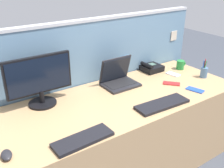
% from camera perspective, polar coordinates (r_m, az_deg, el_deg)
% --- Properties ---
extents(desk, '(2.16, 0.80, 0.72)m').
position_cam_1_polar(desk, '(2.27, 0.73, -11.50)').
color(desk, tan).
rests_on(desk, ground_plane).
extents(cubicle_divider, '(2.40, 0.08, 1.28)m').
position_cam_1_polar(cubicle_divider, '(2.45, -5.18, -0.98)').
color(cubicle_divider, '#6084A3').
rests_on(cubicle_divider, ground_plane).
extents(desktop_monitor, '(0.50, 0.21, 0.38)m').
position_cam_1_polar(desktop_monitor, '(2.01, -15.50, 1.09)').
color(desktop_monitor, black).
rests_on(desktop_monitor, desk).
extents(laptop, '(0.30, 0.24, 0.25)m').
position_cam_1_polar(laptop, '(2.32, 1.36, 1.35)').
color(laptop, '#232328').
rests_on(laptop, desk).
extents(desk_phone, '(0.19, 0.17, 0.09)m').
position_cam_1_polar(desk_phone, '(2.66, 8.51, 3.50)').
color(desk_phone, black).
rests_on(desk_phone, desk).
extents(keyboard_main, '(0.38, 0.15, 0.02)m').
position_cam_1_polar(keyboard_main, '(1.64, -6.30, -11.84)').
color(keyboard_main, black).
rests_on(keyboard_main, desk).
extents(keyboard_spare, '(0.44, 0.17, 0.02)m').
position_cam_1_polar(keyboard_spare, '(2.03, 10.83, -4.31)').
color(keyboard_spare, black).
rests_on(keyboard_spare, desk).
extents(computer_mouse_right_hand, '(0.07, 0.11, 0.03)m').
position_cam_1_polar(computer_mouse_right_hand, '(1.62, -21.93, -14.09)').
color(computer_mouse_right_hand, '#232328').
rests_on(computer_mouse_right_hand, desk).
extents(pen_cup, '(0.06, 0.06, 0.18)m').
position_cam_1_polar(pen_cup, '(2.62, 19.32, 2.45)').
color(pen_cup, '#4C7093').
rests_on(pen_cup, desk).
extents(cell_phone_red_case, '(0.15, 0.16, 0.01)m').
position_cam_1_polar(cell_phone_red_case, '(2.41, 12.77, 0.11)').
color(cell_phone_red_case, '#B22323').
rests_on(cell_phone_red_case, desk).
extents(cell_phone_white_slab, '(0.09, 0.14, 0.01)m').
position_cam_1_polar(cell_phone_white_slab, '(2.62, 13.12, 2.10)').
color(cell_phone_white_slab, silver).
rests_on(cell_phone_white_slab, desk).
extents(cell_phone_blue_case, '(0.11, 0.16, 0.01)m').
position_cam_1_polar(cell_phone_blue_case, '(2.34, 17.56, -1.21)').
color(cell_phone_blue_case, blue).
rests_on(cell_phone_blue_case, desk).
extents(coffee_mug, '(0.11, 0.08, 0.09)m').
position_cam_1_polar(coffee_mug, '(2.77, 14.65, 4.06)').
color(coffee_mug, '#238438').
rests_on(coffee_mug, desk).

